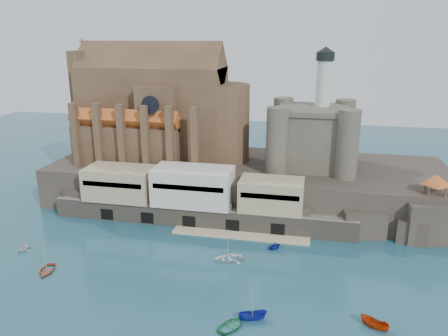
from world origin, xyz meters
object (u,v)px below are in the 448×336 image
at_px(church, 160,113).
at_px(pavilion, 436,181).
at_px(castle_keep, 312,134).
at_px(boat_2, 252,319).
at_px(boat_0, 47,272).

relative_size(church, pavilion, 7.34).
relative_size(church, castle_keep, 1.60).
xyz_separation_m(pavilion, boat_2, (-33.13, -36.36, -12.73)).
distance_m(pavilion, boat_2, 50.81).
bearing_deg(castle_keep, boat_0, -135.75).
relative_size(boat_0, boat_2, 1.15).
xyz_separation_m(pavilion, boat_0, (-72.47, -30.26, -12.73)).
xyz_separation_m(castle_keep, boat_2, (-7.21, -51.44, -18.31)).
height_order(castle_keep, pavilion, castle_keep).
relative_size(castle_keep, boat_2, 6.56).
relative_size(pavilion, boat_0, 1.24).
bearing_deg(boat_0, castle_keep, 31.11).
height_order(boat_0, boat_2, boat_0).
bearing_deg(pavilion, boat_0, -157.33).
bearing_deg(pavilion, boat_2, -132.34).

